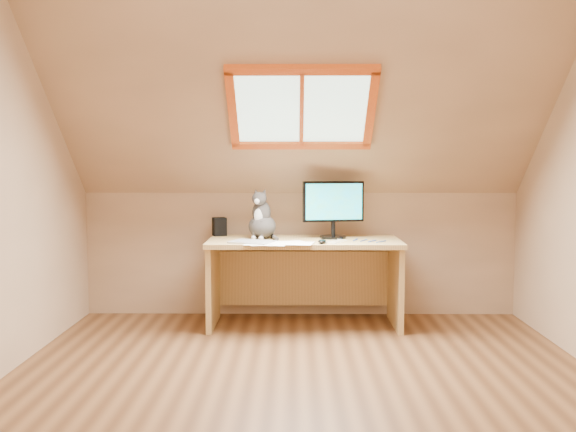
{
  "coord_description": "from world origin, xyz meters",
  "views": [
    {
      "loc": [
        -0.05,
        -3.45,
        1.26
      ],
      "look_at": [
        -0.09,
        1.0,
        0.87
      ],
      "focal_mm": 40.0,
      "sensor_mm": 36.0,
      "label": 1
    }
  ],
  "objects": [
    {
      "name": "cables",
      "position": [
        0.4,
        1.26,
        0.67
      ],
      "size": [
        0.51,
        0.26,
        0.01
      ],
      "color": "silver",
      "rests_on": "desk"
    },
    {
      "name": "desk_speaker",
      "position": [
        -0.65,
        1.63,
        0.74
      ],
      "size": [
        0.13,
        0.13,
        0.14
      ],
      "primitive_type": "cube",
      "rotation": [
        0.0,
        0.0,
        0.35
      ],
      "color": "black",
      "rests_on": "desk"
    },
    {
      "name": "papers",
      "position": [
        -0.16,
        1.12,
        0.67
      ],
      "size": [
        0.35,
        0.3,
        0.01
      ],
      "color": "white",
      "rests_on": "desk"
    },
    {
      "name": "cat",
      "position": [
        -0.3,
        1.45,
        0.8
      ],
      "size": [
        0.28,
        0.31,
        0.39
      ],
      "color": "#3D3936",
      "rests_on": "desk"
    },
    {
      "name": "ground",
      "position": [
        0.0,
        0.0,
        0.0
      ],
      "size": [
        3.5,
        3.5,
        0.0
      ],
      "primitive_type": "plane",
      "color": "brown",
      "rests_on": "ground"
    },
    {
      "name": "monitor",
      "position": [
        0.25,
        1.47,
        0.92
      ],
      "size": [
        0.48,
        0.2,
        0.44
      ],
      "color": "black",
      "rests_on": "desk"
    },
    {
      "name": "mouse",
      "position": [
        0.15,
        1.14,
        0.68
      ],
      "size": [
        0.08,
        0.11,
        0.03
      ],
      "primitive_type": "ellipsoid",
      "rotation": [
        0.0,
        0.0,
        -0.31
      ],
      "color": "black",
      "rests_on": "desk"
    },
    {
      "name": "room_shell",
      "position": [
        0.0,
        -0.09,
        1.43
      ],
      "size": [
        3.52,
        3.52,
        2.41
      ],
      "color": "tan",
      "rests_on": "ground"
    },
    {
      "name": "graphics_tablet",
      "position": [
        -0.36,
        1.18,
        0.67
      ],
      "size": [
        0.36,
        0.31,
        0.01
      ],
      "primitive_type": "cube",
      "rotation": [
        0.0,
        0.0,
        -0.38
      ],
      "color": "#B2B2B7",
      "rests_on": "desk"
    },
    {
      "name": "desk",
      "position": [
        0.03,
        1.44,
        0.45
      ],
      "size": [
        1.45,
        0.64,
        0.66
      ],
      "color": "tan",
      "rests_on": "ground"
    }
  ]
}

